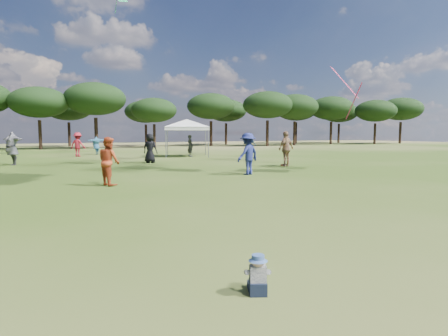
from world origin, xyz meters
The scene contains 4 objects.
tree_line centered at (2.39, 47.41, 5.42)m, with size 108.78×17.63×7.77m.
tent_right centered at (7.74, 25.94, 2.74)m, with size 6.27×6.27×3.16m.
toddler centered at (-0.01, 2.22, 0.20)m, with size 0.35×0.38×0.46m.
festival_crowd centered at (-1.45, 20.99, 0.90)m, with size 29.25×20.96×1.92m.
Camera 1 is at (-2.13, -1.32, 1.82)m, focal length 30.00 mm.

